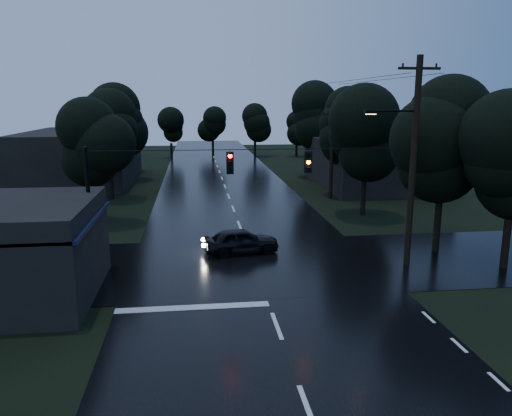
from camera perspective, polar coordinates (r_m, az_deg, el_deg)
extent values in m
plane|color=black|center=(14.22, 5.93, -21.97)|extent=(160.00, 160.00, 0.00)
cube|color=black|center=(42.29, -3.15, 1.32)|extent=(12.00, 120.00, 0.02)
cube|color=black|center=(24.91, -0.26, -6.46)|extent=(60.00, 9.00, 0.02)
cube|color=black|center=(22.19, -25.83, -1.45)|extent=(6.00, 7.00, 0.12)
cube|color=black|center=(21.41, -18.22, -1.30)|extent=(0.30, 7.00, 0.15)
cylinder|color=black|center=(19.12, -20.17, -8.36)|extent=(0.10, 0.10, 3.00)
cylinder|color=black|center=(24.71, -17.11, -3.53)|extent=(0.10, 0.10, 3.00)
cube|color=#FFD266|center=(20.17, -19.02, -4.22)|extent=(0.06, 1.60, 0.50)
cube|color=#FFD266|center=(22.72, -17.66, -2.32)|extent=(0.06, 1.20, 0.50)
cube|color=black|center=(48.78, 13.18, 5.09)|extent=(10.00, 14.00, 4.40)
cube|color=black|center=(52.93, -19.34, 5.58)|extent=(10.00, 16.00, 5.00)
cylinder|color=black|center=(24.86, 17.51, 4.78)|extent=(0.30, 0.30, 10.00)
cube|color=black|center=(24.73, 18.18, 14.93)|extent=(2.00, 0.12, 0.12)
cylinder|color=black|center=(24.25, 15.48, 10.66)|extent=(2.20, 0.10, 0.10)
cube|color=black|center=(23.86, 12.99, 10.65)|extent=(0.60, 0.25, 0.18)
cube|color=#FFB266|center=(23.86, 12.98, 10.41)|extent=(0.45, 0.18, 0.03)
cylinder|color=black|center=(41.18, 8.65, 6.18)|extent=(0.30, 0.30, 7.50)
cube|color=black|center=(40.98, 8.80, 10.56)|extent=(2.00, 0.12, 0.12)
cylinder|color=black|center=(23.46, -18.47, -0.67)|extent=(0.18, 0.18, 6.00)
cylinder|color=black|center=(22.72, 0.03, 6.72)|extent=(15.00, 0.03, 0.03)
cube|color=black|center=(22.66, -3.00, 5.16)|extent=(0.32, 0.25, 1.00)
sphere|color=#FF0C07|center=(22.52, -2.97, 5.12)|extent=(0.18, 0.18, 0.18)
cube|color=black|center=(23.20, 5.95, 5.28)|extent=(0.32, 0.25, 1.00)
sphere|color=orange|center=(23.05, 6.03, 5.23)|extent=(0.18, 0.18, 0.18)
cylinder|color=black|center=(28.35, 20.00, -1.95)|extent=(0.36, 0.36, 2.80)
sphere|color=black|center=(27.76, 20.50, 4.87)|extent=(4.48, 4.48, 4.48)
sphere|color=black|center=(27.65, 20.69, 7.34)|extent=(4.48, 4.48, 4.48)
sphere|color=black|center=(27.59, 20.88, 9.82)|extent=(4.48, 4.48, 4.48)
cylinder|color=black|center=(26.90, 26.65, -3.65)|extent=(0.36, 0.36, 2.45)
cylinder|color=black|center=(34.67, -17.23, 0.43)|extent=(0.36, 0.36, 2.45)
sphere|color=black|center=(34.22, -17.55, 5.31)|extent=(3.92, 3.92, 3.92)
sphere|color=black|center=(34.12, -17.66, 7.06)|extent=(3.92, 3.92, 3.92)
sphere|color=black|center=(34.05, -17.77, 8.82)|extent=(3.92, 3.92, 3.92)
cylinder|color=black|center=(42.52, -16.20, 2.70)|extent=(0.36, 0.36, 2.62)
sphere|color=black|center=(42.14, -16.46, 6.98)|extent=(4.20, 4.20, 4.20)
sphere|color=black|center=(42.06, -16.55, 8.51)|extent=(4.20, 4.20, 4.20)
sphere|color=black|center=(42.01, -16.64, 10.03)|extent=(4.20, 4.20, 4.20)
cylinder|color=black|center=(52.38, -15.18, 4.57)|extent=(0.36, 0.36, 2.80)
sphere|color=black|center=(52.07, -15.39, 8.28)|extent=(4.48, 4.48, 4.48)
sphere|color=black|center=(52.01, -15.46, 9.59)|extent=(4.48, 4.48, 4.48)
sphere|color=black|center=(51.98, -15.54, 10.91)|extent=(4.48, 4.48, 4.48)
cylinder|color=black|center=(36.08, 12.15, 1.29)|extent=(0.36, 0.36, 2.62)
sphere|color=black|center=(35.63, 12.38, 6.33)|extent=(4.20, 4.20, 4.20)
sphere|color=black|center=(35.53, 12.46, 8.13)|extent=(4.20, 4.20, 4.20)
sphere|color=black|center=(35.48, 12.55, 9.94)|extent=(4.20, 4.20, 4.20)
cylinder|color=black|center=(43.75, 9.50, 3.39)|extent=(0.36, 0.36, 2.80)
sphere|color=black|center=(43.37, 9.65, 7.84)|extent=(4.48, 4.48, 4.48)
sphere|color=black|center=(43.30, 9.71, 9.42)|extent=(4.48, 4.48, 4.48)
sphere|color=black|center=(43.26, 9.77, 11.01)|extent=(4.48, 4.48, 4.48)
cylinder|color=black|center=(53.45, 7.09, 5.14)|extent=(0.36, 0.36, 2.97)
sphere|color=black|center=(53.13, 7.19, 9.01)|extent=(4.76, 4.76, 4.76)
sphere|color=black|center=(53.08, 7.23, 10.38)|extent=(4.76, 4.76, 4.76)
sphere|color=black|center=(53.05, 7.27, 11.76)|extent=(4.76, 4.76, 4.76)
imported|color=black|center=(26.53, -1.72, -3.76)|extent=(4.16, 2.15, 1.35)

